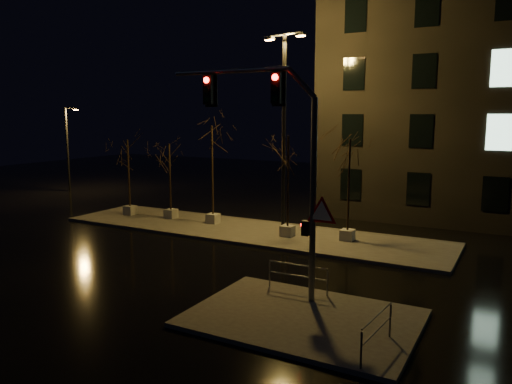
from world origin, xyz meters
The scene contains 13 objects.
ground centered at (0.00, 0.00, 0.00)m, with size 90.00×90.00×0.00m, color black.
median centered at (0.00, 6.00, 0.07)m, with size 22.00×5.00×0.15m, color #4A4642.
sidewalk_corner centered at (7.50, -3.50, 0.07)m, with size 7.00×5.00×0.15m, color #4A4642.
tree_0 centered at (-8.55, 6.17, 3.84)m, with size 1.80×1.80×4.86m.
tree_1 centered at (-5.54, 6.48, 3.68)m, with size 1.80×1.80×4.65m.
tree_2 centered at (-2.50, 6.53, 4.55)m, with size 1.80×1.80×5.80m.
tree_3 centered at (2.65, 5.77, 4.20)m, with size 1.80×1.80×5.34m.
tree_4 centered at (5.68, 6.38, 4.13)m, with size 1.80×1.80×5.24m.
traffic_signal_mast centered at (5.96, -2.14, 5.31)m, with size 6.43×0.26×7.85m.
streetlight_main centered at (1.90, 6.80, 6.17)m, with size 2.59×0.88×10.43m.
streetlight_far centered at (-20.39, 11.83, 3.85)m, with size 1.37×0.38×7.00m.
guard_rail_a centered at (6.44, -1.50, 0.79)m, with size 2.29×0.08×0.99m.
guard_rail_b centered at (10.18, -4.77, 0.83)m, with size 0.25×2.21×1.05m.
Camera 1 is at (13.34, -17.30, 6.43)m, focal length 35.00 mm.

